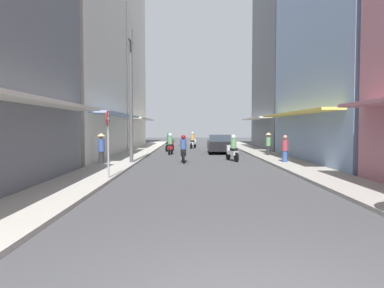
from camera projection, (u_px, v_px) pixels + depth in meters
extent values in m
plane|color=#424244|center=(202.00, 161.00, 21.36)|extent=(94.53, 94.53, 0.00)
cube|color=#ADA89E|center=(123.00, 160.00, 21.33)|extent=(2.14, 50.97, 0.12)
cube|color=#9E9991|center=(280.00, 160.00, 21.39)|extent=(2.14, 50.97, 0.12)
cube|color=silver|center=(22.00, 98.00, 9.64)|extent=(1.10, 12.45, 0.12)
cube|color=silver|center=(63.00, 54.00, 22.67)|extent=(6.00, 11.59, 13.35)
cube|color=#8CA5CC|center=(119.00, 115.00, 22.87)|extent=(1.10, 10.43, 0.12)
cube|color=silver|center=(107.00, 58.00, 34.65)|extent=(6.00, 11.85, 17.40)
cube|color=silver|center=(143.00, 119.00, 34.96)|extent=(1.10, 10.67, 0.12)
cube|color=#8CA5CC|center=(356.00, 8.00, 20.35)|extent=(6.00, 13.03, 17.57)
cube|color=#EFD159|center=(294.00, 114.00, 20.61)|extent=(1.10, 11.73, 0.12)
cube|color=slate|center=(295.00, 66.00, 32.25)|extent=(6.00, 10.00, 15.07)
cube|color=silver|center=(256.00, 118.00, 32.45)|extent=(1.10, 9.00, 0.12)
cylinder|color=black|center=(183.00, 157.00, 21.10)|extent=(0.11, 0.56, 0.56)
cylinder|color=black|center=(184.00, 158.00, 19.85)|extent=(0.11, 0.56, 0.56)
cube|color=black|center=(183.00, 154.00, 20.41)|extent=(0.34, 1.01, 0.24)
cube|color=black|center=(183.00, 150.00, 20.21)|extent=(0.31, 0.58, 0.14)
cylinder|color=black|center=(183.00, 150.00, 20.95)|extent=(0.28, 0.28, 0.45)
cylinder|color=black|center=(183.00, 145.00, 20.94)|extent=(0.55, 0.06, 0.03)
cylinder|color=#334C8C|center=(183.00, 144.00, 20.24)|extent=(0.34, 0.34, 0.55)
sphere|color=maroon|center=(183.00, 137.00, 20.22)|extent=(0.26, 0.26, 0.26)
cylinder|color=black|center=(173.00, 147.00, 30.54)|extent=(0.26, 0.56, 0.56)
cylinder|color=black|center=(167.00, 148.00, 29.35)|extent=(0.26, 0.56, 0.56)
cube|color=#197233|center=(170.00, 145.00, 29.89)|extent=(0.59, 1.04, 0.24)
cube|color=black|center=(169.00, 143.00, 29.69)|extent=(0.44, 0.62, 0.14)
cylinder|color=#197233|center=(172.00, 143.00, 30.40)|extent=(0.28, 0.28, 0.45)
cylinder|color=black|center=(172.00, 140.00, 30.39)|extent=(0.53, 0.20, 0.03)
cylinder|color=#334C8C|center=(169.00, 139.00, 29.72)|extent=(0.34, 0.34, 0.55)
sphere|color=#197233|center=(169.00, 134.00, 29.70)|extent=(0.26, 0.26, 0.26)
cylinder|color=black|center=(228.00, 156.00, 21.87)|extent=(0.23, 0.56, 0.56)
cylinder|color=black|center=(236.00, 157.00, 20.67)|extent=(0.23, 0.56, 0.56)
cube|color=#B2B2B7|center=(232.00, 153.00, 21.21)|extent=(0.55, 1.04, 0.24)
cube|color=black|center=(234.00, 150.00, 21.01)|extent=(0.43, 0.62, 0.14)
cylinder|color=#B2B2B7|center=(229.00, 149.00, 21.73)|extent=(0.28, 0.28, 0.45)
cylinder|color=black|center=(229.00, 145.00, 21.71)|extent=(0.54, 0.18, 0.03)
cylinder|color=#598C59|center=(234.00, 144.00, 21.04)|extent=(0.34, 0.34, 0.55)
sphere|color=silver|center=(234.00, 137.00, 21.02)|extent=(0.26, 0.26, 0.26)
cylinder|color=black|center=(195.00, 145.00, 34.34)|extent=(0.24, 0.56, 0.56)
cylinder|color=black|center=(191.00, 146.00, 33.14)|extent=(0.24, 0.56, 0.56)
cube|color=silver|center=(193.00, 143.00, 33.68)|extent=(0.56, 1.04, 0.24)
cube|color=black|center=(192.00, 141.00, 33.48)|extent=(0.43, 0.62, 0.14)
cylinder|color=silver|center=(195.00, 141.00, 34.20)|extent=(0.28, 0.28, 0.45)
cylinder|color=black|center=(195.00, 138.00, 34.19)|extent=(0.54, 0.19, 0.03)
cylinder|color=#BF8C3F|center=(193.00, 137.00, 33.51)|extent=(0.34, 0.34, 0.55)
sphere|color=#B2B2B7|center=(193.00, 133.00, 33.49)|extent=(0.26, 0.26, 0.26)
cylinder|color=black|center=(172.00, 150.00, 26.95)|extent=(0.14, 0.57, 0.56)
cylinder|color=black|center=(169.00, 151.00, 25.71)|extent=(0.14, 0.57, 0.56)
cube|color=red|center=(170.00, 148.00, 26.27)|extent=(0.38, 1.02, 0.24)
cube|color=black|center=(170.00, 145.00, 26.06)|extent=(0.34, 0.59, 0.14)
cylinder|color=red|center=(172.00, 145.00, 26.81)|extent=(0.28, 0.28, 0.45)
cylinder|color=black|center=(172.00, 141.00, 26.80)|extent=(0.55, 0.09, 0.03)
cylinder|color=#598C59|center=(170.00, 140.00, 26.10)|extent=(0.34, 0.34, 0.55)
sphere|color=silver|center=(170.00, 135.00, 26.08)|extent=(0.26, 0.26, 0.26)
cube|color=black|center=(219.00, 145.00, 27.64)|extent=(1.84, 4.13, 0.70)
cube|color=#333D47|center=(220.00, 138.00, 27.46)|extent=(1.64, 2.13, 0.60)
cylinder|color=black|center=(209.00, 148.00, 28.91)|extent=(0.19, 0.64, 0.64)
cylinder|color=black|center=(228.00, 148.00, 28.89)|extent=(0.19, 0.64, 0.64)
cylinder|color=black|center=(210.00, 150.00, 26.41)|extent=(0.19, 0.64, 0.64)
cylinder|color=black|center=(231.00, 150.00, 26.39)|extent=(0.19, 0.64, 0.64)
cylinder|color=#334C8C|center=(285.00, 157.00, 19.51)|extent=(0.28, 0.28, 0.73)
cylinder|color=#99333F|center=(285.00, 145.00, 19.48)|extent=(0.34, 0.34, 0.61)
sphere|color=tan|center=(285.00, 137.00, 19.46)|extent=(0.22, 0.22, 0.22)
cylinder|color=#262628|center=(268.00, 151.00, 24.44)|extent=(0.28, 0.28, 0.73)
cylinder|color=#598C59|center=(268.00, 142.00, 24.40)|extent=(0.34, 0.34, 0.61)
sphere|color=tan|center=(269.00, 135.00, 24.38)|extent=(0.22, 0.22, 0.22)
cone|color=#D1B77A|center=(269.00, 134.00, 24.38)|extent=(0.44, 0.44, 0.16)
cylinder|color=#262628|center=(101.00, 159.00, 18.49)|extent=(0.28, 0.28, 0.76)
cylinder|color=#334C8C|center=(101.00, 145.00, 18.46)|extent=(0.34, 0.34, 0.64)
sphere|color=#9E7256|center=(101.00, 137.00, 18.44)|extent=(0.22, 0.22, 0.22)
cone|color=#D1B77A|center=(101.00, 135.00, 18.43)|extent=(0.44, 0.44, 0.16)
cylinder|color=#4C4C4F|center=(131.00, 98.00, 19.15)|extent=(0.20, 0.20, 7.20)
cylinder|color=#3F382D|center=(131.00, 41.00, 19.01)|extent=(0.08, 1.20, 0.08)
cylinder|color=gray|center=(108.00, 146.00, 13.36)|extent=(0.07, 0.07, 2.60)
cylinder|color=red|center=(108.00, 118.00, 13.31)|extent=(0.02, 0.60, 0.60)
cube|color=white|center=(108.00, 118.00, 13.31)|extent=(0.03, 0.40, 0.10)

